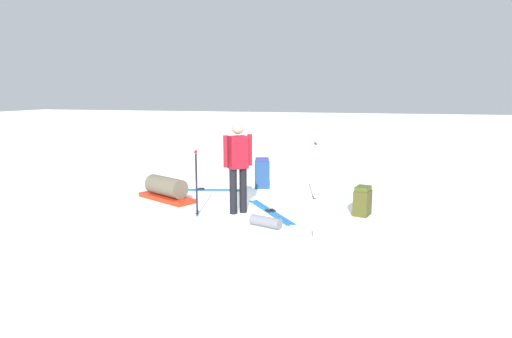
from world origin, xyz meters
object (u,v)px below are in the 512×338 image
at_px(gear_sled, 166,189).
at_px(ski_poles_planted_near, 196,179).
at_px(ski_pair_near, 201,190).
at_px(thermos_bottle, 315,231).
at_px(backpack_bright, 362,201).
at_px(skier_standing, 238,163).
at_px(backpack_large_dark, 262,173).
at_px(ski_poles_planted_far, 315,168).
at_px(ski_pair_far, 270,212).
at_px(sleeping_mat_rolled, 266,222).

bearing_deg(gear_sled, ski_poles_planted_near, -130.39).
relative_size(ski_pair_near, thermos_bottle, 6.79).
height_order(ski_poles_planted_near, gear_sled, ski_poles_planted_near).
relative_size(ski_pair_near, backpack_bright, 3.26).
distance_m(skier_standing, gear_sled, 1.99).
distance_m(backpack_large_dark, ski_poles_planted_far, 1.62).
bearing_deg(thermos_bottle, ski_pair_near, 48.30).
bearing_deg(ski_poles_planted_near, backpack_large_dark, -12.99).
bearing_deg(ski_poles_planted_near, backpack_bright, -74.48).
bearing_deg(ski_pair_far, thermos_bottle, -141.80).
height_order(ski_pair_far, thermos_bottle, thermos_bottle).
distance_m(ski_pair_near, thermos_bottle, 3.99).
height_order(ski_pair_near, sleeping_mat_rolled, sleeping_mat_rolled).
xyz_separation_m(ski_pair_near, gear_sled, (-1.01, 0.36, 0.21)).
bearing_deg(thermos_bottle, backpack_large_dark, 27.21).
relative_size(ski_poles_planted_near, ski_poles_planted_far, 0.99).
distance_m(ski_poles_planted_far, sleeping_mat_rolled, 2.18).
relative_size(ski_pair_far, sleeping_mat_rolled, 2.81).
bearing_deg(ski_pair_near, backpack_large_dark, -65.02).
height_order(backpack_large_dark, ski_poles_planted_near, ski_poles_planted_near).
bearing_deg(ski_pair_far, ski_pair_near, 55.17).
relative_size(ski_poles_planted_near, thermos_bottle, 4.65).
height_order(ski_poles_planted_far, thermos_bottle, ski_poles_planted_far).
xyz_separation_m(backpack_bright, ski_poles_planted_far, (0.87, 1.00, 0.42)).
distance_m(ski_pair_far, ski_poles_planted_far, 1.47).
height_order(skier_standing, thermos_bottle, skier_standing).
distance_m(ski_pair_near, sleeping_mat_rolled, 3.09).
bearing_deg(thermos_bottle, gear_sled, 63.79).
bearing_deg(sleeping_mat_rolled, ski_pair_far, 8.17).
distance_m(ski_pair_near, ski_poles_planted_far, 2.74).
distance_m(ski_pair_near, ski_pair_far, 2.40).
distance_m(ski_pair_far, thermos_bottle, 1.64).
distance_m(backpack_large_dark, ski_poles_planted_near, 2.62).
bearing_deg(backpack_bright, thermos_bottle, 156.61).
bearing_deg(ski_poles_planted_far, gear_sled, 104.28).
xyz_separation_m(skier_standing, thermos_bottle, (-1.08, -1.58, -0.82)).
distance_m(skier_standing, backpack_large_dark, 2.26).
bearing_deg(ski_pair_near, ski_poles_planted_near, -159.58).
distance_m(sleeping_mat_rolled, thermos_bottle, 0.96).
height_order(backpack_large_dark, ski_poles_planted_far, ski_poles_planted_far).
relative_size(ski_pair_far, backpack_large_dark, 2.15).
xyz_separation_m(ski_pair_far, backpack_bright, (0.25, -1.68, 0.25)).
bearing_deg(skier_standing, backpack_large_dark, 2.53).
height_order(skier_standing, backpack_large_dark, skier_standing).
height_order(backpack_large_dark, sleeping_mat_rolled, backpack_large_dark).
bearing_deg(ski_pair_near, thermos_bottle, -131.70).
bearing_deg(sleeping_mat_rolled, backpack_large_dark, 15.44).
xyz_separation_m(skier_standing, sleeping_mat_rolled, (-0.70, -0.70, -0.86)).
xyz_separation_m(skier_standing, gear_sled, (0.56, 1.76, -0.73)).
bearing_deg(ski_poles_planted_near, sleeping_mat_rolled, -104.00).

